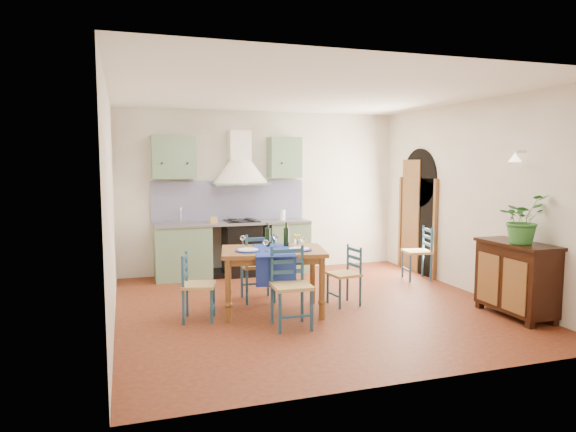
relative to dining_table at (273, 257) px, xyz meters
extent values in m
plane|color=#4F1911|center=(0.57, 0.12, -0.72)|extent=(5.00, 5.00, 0.00)
cube|color=silver|center=(0.57, 2.62, 0.68)|extent=(5.00, 0.04, 2.80)
cube|color=slate|center=(-0.88, 2.31, -0.28)|extent=(0.90, 0.60, 0.88)
cube|color=slate|center=(0.92, 2.31, -0.28)|extent=(0.70, 0.60, 0.88)
cube|color=black|center=(0.12, 2.31, -0.28)|extent=(0.60, 0.58, 0.88)
cube|color=gray|center=(-0.03, 2.31, 0.18)|extent=(2.60, 0.64, 0.04)
cube|color=silver|center=(-0.88, 2.31, 0.17)|extent=(0.45, 0.40, 0.03)
cylinder|color=silver|center=(-0.88, 2.49, 0.33)|extent=(0.02, 0.02, 0.26)
cube|color=black|center=(0.12, 2.31, 0.20)|extent=(0.55, 0.48, 0.02)
cube|color=black|center=(-0.03, 2.36, -0.68)|extent=(2.60, 0.50, 0.08)
cube|color=#0E0A59|center=(-0.03, 2.58, 0.54)|extent=(2.65, 0.05, 0.68)
cube|color=slate|center=(-0.98, 2.44, 1.28)|extent=(0.70, 0.34, 0.70)
cube|color=slate|center=(0.92, 2.44, 1.28)|extent=(0.55, 0.34, 0.70)
cone|color=silver|center=(0.12, 2.37, 1.03)|extent=(0.96, 0.96, 0.40)
cube|color=silver|center=(0.12, 2.46, 1.48)|extent=(0.36, 0.30, 0.50)
cube|color=silver|center=(3.07, 0.12, 0.68)|extent=(0.04, 5.00, 2.80)
cube|color=black|center=(3.05, 1.52, 0.10)|extent=(0.03, 1.00, 1.65)
cylinder|color=black|center=(3.05, 1.52, 0.93)|extent=(0.03, 1.00, 1.00)
cube|color=brown|center=(3.03, 0.98, 0.10)|extent=(0.06, 0.06, 1.65)
cube|color=brown|center=(3.03, 2.06, 0.10)|extent=(0.06, 0.06, 1.65)
cube|color=brown|center=(3.04, 1.74, 0.26)|extent=(0.04, 0.55, 1.96)
cylinder|color=silver|center=(3.01, -0.88, 1.33)|extent=(0.15, 0.04, 0.04)
cone|color=#FFEDC6|center=(2.91, -0.88, 1.26)|extent=(0.16, 0.16, 0.12)
cube|color=silver|center=(-1.93, 0.12, 0.68)|extent=(0.04, 5.00, 2.80)
cube|color=white|center=(0.57, 0.12, 2.08)|extent=(5.00, 5.00, 0.01)
cube|color=brown|center=(0.00, 0.01, 0.07)|extent=(1.43, 1.09, 0.05)
cube|color=brown|center=(0.00, 0.01, 0.00)|extent=(1.28, 0.94, 0.08)
cylinder|color=brown|center=(-0.63, -0.23, -0.34)|extent=(0.07, 0.07, 0.76)
cylinder|color=brown|center=(-0.49, 0.46, -0.34)|extent=(0.07, 0.07, 0.76)
cylinder|color=brown|center=(0.48, -0.45, -0.34)|extent=(0.07, 0.07, 0.76)
cylinder|color=brown|center=(0.62, 0.24, -0.34)|extent=(0.07, 0.07, 0.76)
cube|color=navy|center=(-0.01, -0.05, 0.09)|extent=(0.66, 1.04, 0.01)
cube|color=navy|center=(-0.09, -0.42, -0.09)|extent=(0.48, 0.11, 0.38)
cylinder|color=navy|center=(-0.34, -0.04, 0.11)|extent=(0.32, 0.32, 0.01)
cylinder|color=white|center=(-0.34, -0.04, 0.12)|extent=(0.26, 0.26, 0.01)
cylinder|color=navy|center=(0.29, -0.16, 0.11)|extent=(0.32, 0.32, 0.01)
cylinder|color=white|center=(0.29, -0.16, 0.12)|extent=(0.26, 0.26, 0.01)
cylinder|color=black|center=(-0.01, 0.23, 0.25)|extent=(0.07, 0.07, 0.32)
cylinder|color=black|center=(0.23, 0.18, 0.25)|extent=(0.07, 0.07, 0.32)
cylinder|color=white|center=(0.34, 0.10, 0.15)|extent=(0.05, 0.05, 0.10)
sphere|color=yellow|center=(0.34, 0.10, 0.24)|extent=(0.10, 0.10, 0.10)
cylinder|color=navy|center=(-0.16, -0.82, -0.49)|extent=(0.04, 0.04, 0.48)
cylinder|color=navy|center=(-0.15, -0.45, -0.26)|extent=(0.04, 0.04, 0.93)
cylinder|color=navy|center=(0.21, -0.84, -0.49)|extent=(0.04, 0.04, 0.48)
cylinder|color=navy|center=(0.23, -0.46, -0.26)|extent=(0.04, 0.04, 0.93)
cube|color=tan|center=(0.03, -0.64, -0.23)|extent=(0.45, 0.45, 0.04)
cube|color=navy|center=(0.04, -0.46, -0.10)|extent=(0.39, 0.04, 0.05)
cube|color=navy|center=(0.04, -0.46, 0.02)|extent=(0.39, 0.04, 0.05)
cube|color=navy|center=(0.04, -0.46, 0.15)|extent=(0.39, 0.04, 0.05)
cube|color=navy|center=(0.02, -0.83, -0.54)|extent=(0.37, 0.05, 0.03)
cylinder|color=navy|center=(0.16, 0.81, -0.48)|extent=(0.04, 0.04, 0.49)
cylinder|color=navy|center=(0.14, 0.43, -0.25)|extent=(0.04, 0.04, 0.95)
cylinder|color=navy|center=(-0.22, 0.82, -0.48)|extent=(0.04, 0.04, 0.49)
cylinder|color=navy|center=(-0.24, 0.44, -0.25)|extent=(0.04, 0.04, 0.95)
cube|color=tan|center=(-0.04, 0.63, -0.22)|extent=(0.46, 0.46, 0.04)
cube|color=navy|center=(-0.05, 0.43, -0.09)|extent=(0.40, 0.04, 0.05)
cube|color=navy|center=(-0.05, 0.43, 0.04)|extent=(0.40, 0.04, 0.05)
cube|color=navy|center=(-0.05, 0.43, 0.17)|extent=(0.40, 0.04, 0.05)
cube|color=navy|center=(-0.03, 0.82, -0.53)|extent=(0.38, 0.05, 0.03)
cylinder|color=navy|center=(-0.83, -0.23, -0.51)|extent=(0.03, 0.03, 0.42)
cylinder|color=navy|center=(-1.15, -0.15, -0.31)|extent=(0.03, 0.03, 0.83)
cylinder|color=navy|center=(-0.75, 0.09, -0.51)|extent=(0.03, 0.03, 0.42)
cylinder|color=navy|center=(-1.07, 0.17, -0.31)|extent=(0.03, 0.03, 0.83)
cube|color=tan|center=(-0.95, -0.03, -0.29)|extent=(0.47, 0.47, 0.04)
cube|color=navy|center=(-1.11, 0.01, -0.17)|extent=(0.11, 0.34, 0.04)
cube|color=navy|center=(-1.11, 0.01, -0.06)|extent=(0.11, 0.34, 0.04)
cube|color=navy|center=(-1.11, 0.01, 0.05)|extent=(0.11, 0.34, 0.04)
cube|color=navy|center=(-0.79, -0.07, -0.56)|extent=(0.11, 0.33, 0.02)
cylinder|color=navy|center=(0.83, 0.19, -0.52)|extent=(0.03, 0.03, 0.41)
cylinder|color=navy|center=(1.14, 0.24, -0.33)|extent=(0.03, 0.03, 0.79)
cylinder|color=navy|center=(0.87, -0.12, -0.52)|extent=(0.03, 0.03, 0.41)
cylinder|color=navy|center=(1.18, -0.08, -0.33)|extent=(0.03, 0.03, 0.79)
cube|color=tan|center=(1.01, 0.06, -0.31)|extent=(0.42, 0.42, 0.04)
cube|color=navy|center=(1.16, 0.08, -0.20)|extent=(0.07, 0.33, 0.04)
cube|color=navy|center=(1.16, 0.08, -0.09)|extent=(0.07, 0.33, 0.04)
cube|color=navy|center=(1.16, 0.08, 0.02)|extent=(0.07, 0.33, 0.04)
cube|color=navy|center=(0.85, 0.04, -0.57)|extent=(0.07, 0.32, 0.02)
cylinder|color=navy|center=(2.63, 1.29, -0.50)|extent=(0.03, 0.03, 0.45)
cylinder|color=navy|center=(2.97, 1.22, -0.29)|extent=(0.03, 0.03, 0.87)
cylinder|color=navy|center=(2.56, 0.94, -0.50)|extent=(0.03, 0.03, 0.45)
cylinder|color=navy|center=(2.90, 0.88, -0.29)|extent=(0.03, 0.03, 0.87)
cube|color=tan|center=(2.77, 1.08, -0.26)|extent=(0.47, 0.47, 0.04)
cube|color=navy|center=(2.94, 1.05, -0.14)|extent=(0.09, 0.37, 0.04)
cube|color=navy|center=(2.94, 1.05, -0.03)|extent=(0.09, 0.37, 0.04)
cube|color=navy|center=(2.94, 1.05, 0.09)|extent=(0.09, 0.37, 0.04)
cube|color=navy|center=(2.59, 1.12, -0.55)|extent=(0.09, 0.35, 0.02)
cube|color=black|center=(2.83, -1.08, -0.23)|extent=(0.45, 1.00, 0.82)
cube|color=black|center=(2.83, -1.08, 0.19)|extent=(0.50, 1.05, 0.04)
cube|color=brown|center=(2.60, -1.31, -0.27)|extent=(0.02, 0.38, 0.63)
cube|color=brown|center=(2.60, -0.85, -0.27)|extent=(0.02, 0.38, 0.63)
cube|color=black|center=(2.66, -1.52, -0.68)|extent=(0.08, 0.08, 0.08)
cube|color=black|center=(2.66, -0.64, -0.68)|extent=(0.08, 0.08, 0.08)
cube|color=black|center=(3.01, -1.52, -0.68)|extent=(0.08, 0.08, 0.08)
cube|color=black|center=(3.01, -0.64, -0.68)|extent=(0.08, 0.08, 0.08)
imported|color=#2E712D|center=(2.78, -1.19, 0.51)|extent=(0.64, 0.58, 0.60)
camera|label=1|loc=(-1.79, -6.15, 1.19)|focal=32.00mm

